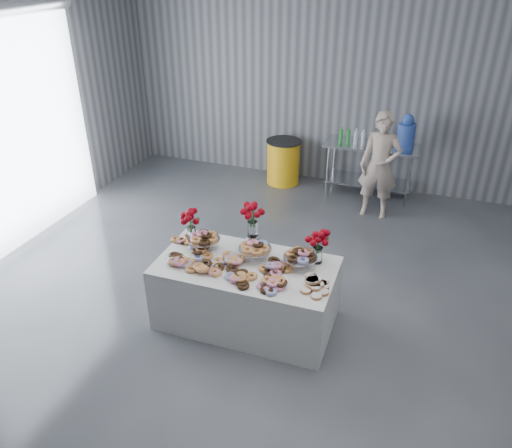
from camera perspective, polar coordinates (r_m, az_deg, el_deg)
The scene contains 16 objects.
ground at distance 5.43m, azimuth 0.96°, elevation -13.78°, with size 9.00×9.00×0.00m, color #3A3C41.
room_walls at distance 4.28m, azimuth -2.00°, elevation 14.78°, with size 8.04×9.04×4.02m.
display_table at distance 5.52m, azimuth -1.12°, elevation -7.91°, with size 1.90×1.00×0.75m, color white.
prep_table at distance 8.50m, azimuth 12.92°, elevation 7.08°, with size 1.50×0.60×0.90m.
donut_mounds at distance 5.24m, azimuth -1.36°, elevation -4.55°, with size 1.80×0.80×0.09m, color #D17E4C, non-canonical shape.
cake_stand_left at distance 5.53m, azimuth -5.98°, elevation -1.58°, with size 0.36×0.36×0.17m.
cake_stand_mid at distance 5.33m, azimuth -0.11°, elevation -2.67°, with size 0.36×0.36×0.17m.
cake_stand_right at distance 5.21m, azimuth 5.09°, elevation -3.62°, with size 0.36×0.36×0.17m.
danish_pile at distance 4.98m, azimuth 6.39°, elevation -6.61°, with size 0.48×0.48×0.11m, color white, non-canonical shape.
bouquet_left at distance 5.61m, azimuth -7.49°, elevation 0.64°, with size 0.26×0.26×0.42m.
bouquet_right at distance 5.23m, azimuth 7.18°, elevation -1.62°, with size 0.26×0.26×0.42m.
bouquet_center at distance 5.40m, azimuth -0.40°, elevation 0.72°, with size 0.26×0.26×0.57m.
water_jug at distance 8.28m, azimuth 16.78°, elevation 9.92°, with size 0.28×0.28×0.55m.
drink_bottles at distance 8.30m, azimuth 10.93°, elevation 9.84°, with size 0.54×0.08×0.27m, color #268C33, non-canonical shape.
person at distance 7.77m, azimuth 13.96°, elevation 6.48°, with size 0.60×0.39×1.65m, color #CC8C93.
trash_barrel at distance 8.86m, azimuth 3.13°, elevation 7.12°, with size 0.61×0.61×0.78m.
Camera 1 is at (1.29, -3.77, 3.69)m, focal length 35.00 mm.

